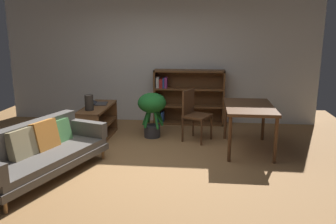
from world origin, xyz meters
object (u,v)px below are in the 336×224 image
Objects in this scene: desk_speaker at (89,103)px; dining_table at (249,110)px; potted_floor_plant at (152,108)px; bookshelf at (185,97)px; media_console at (98,123)px; open_laptop at (98,103)px; dining_chair_near at (194,112)px; fabric_couch at (38,151)px.

dining_table is (2.76, -0.02, -0.07)m from desk_speaker.
desk_speaker is at bearing -153.01° from potted_floor_plant.
bookshelf reaches higher than potted_floor_plant.
media_console is 1.47× the size of potted_floor_plant.
dining_chair_near is at bearing -2.67° from open_laptop.
dining_table is at bearing -0.39° from desk_speaker.
dining_chair_near is (1.83, 0.43, -0.23)m from desk_speaker.
potted_floor_plant is (1.04, 0.53, -0.19)m from desk_speaker.
open_laptop is 1.04m from potted_floor_plant.
bookshelf is (1.61, 1.10, -0.06)m from open_laptop.
desk_speaker reaches higher than fabric_couch.
open_laptop is at bearing -179.22° from potted_floor_plant.
fabric_couch is at bearing -100.78° from desk_speaker.
desk_speaker is 0.32× the size of potted_floor_plant.
dining_chair_near is at bearing 13.20° from desk_speaker.
dining_table reaches higher than open_laptop.
dining_table is (3.04, 1.42, 0.32)m from fabric_couch.
bookshelf is (0.57, 1.09, 0.02)m from potted_floor_plant.
potted_floor_plant is 0.91× the size of dining_chair_near.
fabric_couch is 1.71× the size of dining_table.
dining_chair_near reaches higher than media_console.
desk_speaker is (0.27, 1.44, 0.39)m from fabric_couch.
media_console is at bearing -79.55° from open_laptop.
bookshelf is at bearing 34.34° from open_laptop.
desk_speaker is at bearing -134.87° from bookshelf.
fabric_couch is at bearing -154.96° from dining_table.
desk_speaker is at bearing 79.22° from fabric_couch.
dining_chair_near reaches higher than open_laptop.
dining_table is at bearing -7.11° from media_console.
bookshelf reaches higher than open_laptop.
fabric_couch reaches higher than media_console.
fabric_couch is 1.52m from desk_speaker.
dining_chair_near is at bearing -79.57° from bookshelf.
fabric_couch is at bearing -138.37° from dining_chair_near.
dining_table is (2.77, -0.53, 0.04)m from open_laptop.
dining_table is at bearing -10.89° from open_laptop.
dining_chair_near is 1.21m from bookshelf.
dining_chair_near is (-0.94, 0.45, -0.16)m from dining_table.
fabric_couch is 7.87× the size of desk_speaker.
open_laptop is at bearing 82.13° from fabric_couch.
potted_floor_plant is 0.57× the size of bookshelf.
potted_floor_plant is at bearing 172.83° from dining_chair_near.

